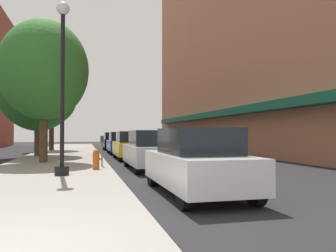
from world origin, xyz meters
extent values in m
plane|color=#232326|center=(4.00, 18.00, 0.00)|extent=(90.00, 90.00, 0.00)
cube|color=gray|center=(0.00, 19.00, 0.06)|extent=(4.80, 50.00, 0.12)
cube|color=#9E6047|center=(15.00, 22.00, 10.80)|extent=(6.00, 40.00, 21.61)
cube|color=#144C38|center=(11.65, 22.00, 3.10)|extent=(0.90, 34.00, 0.50)
cylinder|color=black|center=(0.56, 7.89, 0.27)|extent=(0.48, 0.48, 0.30)
cylinder|color=black|center=(0.56, 7.89, 3.02)|extent=(0.14, 0.14, 5.20)
sphere|color=silver|center=(0.56, 7.89, 5.80)|extent=(0.44, 0.44, 0.44)
cylinder|color=#E05614|center=(1.75, 9.65, 0.43)|extent=(0.26, 0.26, 0.62)
sphere|color=#E05614|center=(1.75, 9.65, 0.79)|extent=(0.24, 0.24, 0.24)
cylinder|color=#E05614|center=(1.89, 9.65, 0.52)|extent=(0.12, 0.10, 0.10)
cylinder|color=slate|center=(2.05, 10.87, 0.65)|extent=(0.06, 0.06, 1.05)
cube|color=#33383D|center=(2.05, 10.87, 1.30)|extent=(0.14, 0.09, 0.26)
cylinder|color=#4C3823|center=(-0.64, 13.51, 1.59)|extent=(0.40, 0.40, 2.94)
ellipsoid|color=#2D6B28|center=(-0.64, 13.51, 4.68)|extent=(4.31, 4.31, 4.96)
cylinder|color=#4C3823|center=(-1.56, 18.74, 1.43)|extent=(0.40, 0.40, 2.62)
ellipsoid|color=#235B23|center=(-1.56, 18.74, 4.68)|extent=(5.19, 5.19, 5.96)
cylinder|color=#422D1E|center=(-1.37, 26.22, 1.65)|extent=(0.40, 0.40, 3.05)
ellipsoid|color=#2D6B28|center=(-1.37, 26.22, 4.76)|extent=(4.23, 4.23, 4.87)
cylinder|color=black|center=(3.22, 5.60, 0.32)|extent=(0.22, 0.64, 0.64)
cylinder|color=black|center=(4.78, 5.60, 0.32)|extent=(0.22, 0.64, 0.64)
cylinder|color=black|center=(3.22, 2.40, 0.32)|extent=(0.22, 0.64, 0.64)
cylinder|color=black|center=(4.78, 2.40, 0.32)|extent=(0.22, 0.64, 0.64)
cube|color=silver|center=(4.00, 4.00, 0.64)|extent=(1.80, 4.30, 0.76)
cube|color=black|center=(4.00, 3.85, 1.34)|extent=(1.56, 2.20, 0.64)
cylinder|color=black|center=(3.22, 11.63, 0.32)|extent=(0.22, 0.64, 0.64)
cylinder|color=black|center=(4.78, 11.63, 0.32)|extent=(0.22, 0.64, 0.64)
cylinder|color=black|center=(3.22, 8.43, 0.32)|extent=(0.22, 0.64, 0.64)
cylinder|color=black|center=(4.78, 8.43, 0.32)|extent=(0.22, 0.64, 0.64)
cube|color=#B2B2BA|center=(4.00, 10.03, 0.64)|extent=(1.80, 4.30, 0.76)
cube|color=black|center=(4.00, 9.88, 1.34)|extent=(1.56, 2.20, 0.64)
cylinder|color=black|center=(3.22, 17.61, 0.32)|extent=(0.22, 0.64, 0.64)
cylinder|color=black|center=(4.78, 17.61, 0.32)|extent=(0.22, 0.64, 0.64)
cylinder|color=black|center=(3.22, 14.41, 0.32)|extent=(0.22, 0.64, 0.64)
cylinder|color=black|center=(4.78, 14.41, 0.32)|extent=(0.22, 0.64, 0.64)
cube|color=gold|center=(4.00, 16.01, 0.64)|extent=(1.80, 4.30, 0.76)
cube|color=black|center=(4.00, 15.86, 1.34)|extent=(1.56, 2.20, 0.64)
cylinder|color=black|center=(3.22, 23.38, 0.32)|extent=(0.22, 0.64, 0.64)
cylinder|color=black|center=(4.78, 23.38, 0.32)|extent=(0.22, 0.64, 0.64)
cylinder|color=black|center=(3.22, 20.18, 0.32)|extent=(0.22, 0.64, 0.64)
cylinder|color=black|center=(4.78, 20.18, 0.32)|extent=(0.22, 0.64, 0.64)
cube|color=#1E389E|center=(4.00, 21.78, 0.64)|extent=(1.80, 4.30, 0.76)
cube|color=black|center=(4.00, 21.63, 1.34)|extent=(1.56, 2.20, 0.64)
cylinder|color=black|center=(3.22, 30.06, 0.32)|extent=(0.22, 0.64, 0.64)
cylinder|color=black|center=(4.78, 30.06, 0.32)|extent=(0.22, 0.64, 0.64)
cylinder|color=black|center=(3.22, 26.86, 0.32)|extent=(0.22, 0.64, 0.64)
cylinder|color=black|center=(4.78, 26.86, 0.32)|extent=(0.22, 0.64, 0.64)
cube|color=black|center=(4.00, 28.46, 0.64)|extent=(1.80, 4.30, 0.76)
cube|color=black|center=(4.00, 28.31, 1.34)|extent=(1.56, 2.20, 0.64)
camera|label=1|loc=(1.25, -4.01, 1.52)|focal=35.98mm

